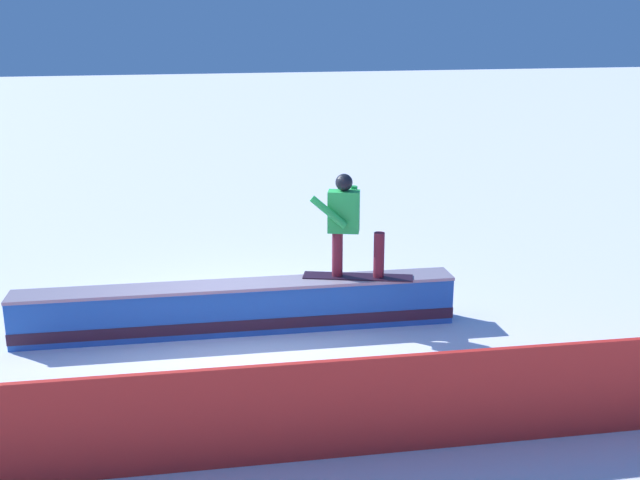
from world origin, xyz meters
name	(u,v)px	position (x,y,z in m)	size (l,w,h in m)	color
ground_plane	(239,331)	(0.00, 0.00, 0.00)	(120.00, 120.00, 0.00)	white
grind_box	(239,310)	(0.00, 0.00, 0.29)	(5.65, 1.11, 0.65)	blue
snowboarder	(348,222)	(-1.43, 0.13, 1.39)	(1.43, 0.80, 1.37)	black
safety_fence	(300,412)	(0.00, 3.15, 0.48)	(11.75, 0.06, 0.96)	red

